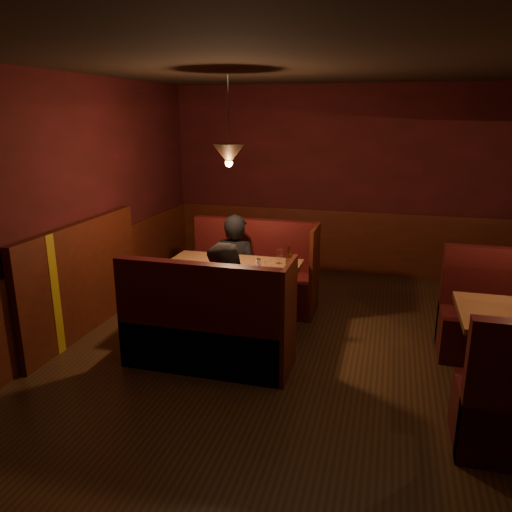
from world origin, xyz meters
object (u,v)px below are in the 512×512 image
(main_bench_far, at_px, (254,280))
(main_bench_near, at_px, (207,334))
(diner_b, at_px, (228,288))
(diner_a, at_px, (235,250))
(main_table, at_px, (232,281))

(main_bench_far, bearing_deg, main_bench_near, -90.00)
(diner_b, bearing_deg, main_bench_far, 98.20)
(main_bench_near, xyz_separation_m, diner_a, (-0.18, 1.50, 0.45))
(diner_a, bearing_deg, diner_b, 106.69)
(main_table, xyz_separation_m, main_bench_near, (0.02, -0.87, -0.27))
(main_bench_far, bearing_deg, diner_b, -84.04)
(main_bench_far, distance_m, main_bench_near, 1.73)
(main_bench_far, xyz_separation_m, diner_b, (0.16, -1.56, 0.44))
(main_bench_near, relative_size, diner_b, 1.05)
(main_bench_near, distance_m, diner_b, 0.50)
(main_table, bearing_deg, main_bench_near, -88.79)
(main_bench_far, relative_size, diner_b, 1.05)
(main_bench_near, bearing_deg, main_table, 91.21)
(main_bench_near, bearing_deg, diner_a, 96.85)
(main_bench_far, height_order, diner_b, diner_b)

